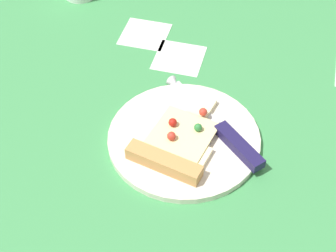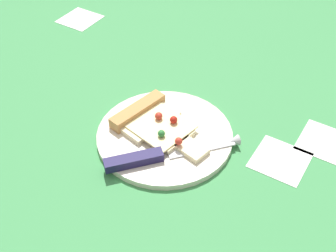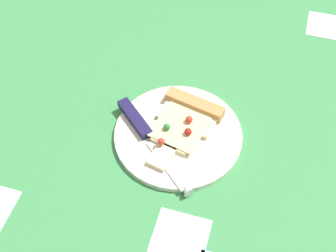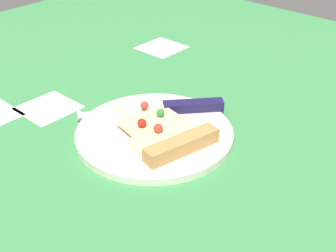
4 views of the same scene
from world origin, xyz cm
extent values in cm
cube|color=#3D8C4C|center=(0.00, 0.00, -1.50)|extent=(147.24, 147.24, 3.00)
cube|color=white|center=(19.25, 3.25, -0.10)|extent=(9.00, 9.00, 0.20)
cube|color=white|center=(-41.94, 22.72, -0.10)|extent=(9.00, 9.00, 0.20)
cylinder|color=silver|center=(-0.62, -2.54, 0.57)|extent=(24.51, 24.51, 1.14)
cube|color=beige|center=(-4.53, -1.70, 1.64)|extent=(8.20, 12.02, 1.00)
cube|color=beige|center=(0.84, -2.86, 1.64)|extent=(7.00, 8.22, 1.00)
cube|color=beige|center=(5.73, -3.92, 1.64)|extent=(5.85, 4.62, 1.00)
cube|color=#F2E099|center=(-1.60, -2.33, 2.29)|extent=(11.72, 11.11, 0.30)
cube|color=tan|center=(-7.47, -1.06, 2.24)|extent=(5.09, 12.28, 2.20)
sphere|color=red|center=(-2.86, -1.04, 3.13)|extent=(1.39, 1.39, 1.39)
sphere|color=red|center=(3.52, -4.67, 3.10)|extent=(1.33, 1.33, 1.33)
sphere|color=#2D7A38|center=(0.46, -4.62, 3.08)|extent=(1.29, 1.29, 1.29)
sphere|color=#B21E14|center=(0.33, -0.50, 3.13)|extent=(1.38, 1.38, 1.38)
cube|color=silver|center=(6.82, -2.46, 1.29)|extent=(9.46, 10.31, 0.30)
cone|color=silver|center=(10.80, 2.03, 1.29)|extent=(2.82, 2.82, 2.00)
cube|color=#1E1947|center=(-1.14, -11.44, 1.94)|extent=(8.28, 8.94, 1.60)
camera|label=1|loc=(-52.30, -13.68, 61.18)|focal=53.44mm
camera|label=2|loc=(29.92, -50.75, 55.59)|focal=46.91mm
camera|label=3|loc=(47.85, 9.58, 68.34)|focal=46.97mm
camera|label=4|loc=(-41.68, 40.06, 38.64)|focal=48.29mm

